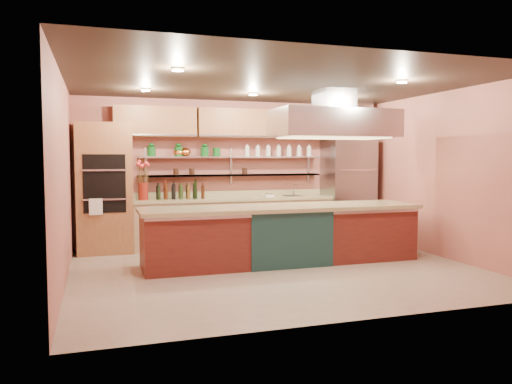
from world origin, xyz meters
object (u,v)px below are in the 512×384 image
object	(u,v)px
kitchen_scale	(269,194)
green_canister	(217,152)
refrigerator	(348,189)
island	(282,234)
copper_kettle	(185,152)
flower_vase	(143,191)

from	to	relation	value
kitchen_scale	green_canister	xyz separation A→B (m)	(-1.00, 0.22, 0.82)
refrigerator	green_canister	world-z (taller)	refrigerator
refrigerator	island	world-z (taller)	refrigerator
kitchen_scale	refrigerator	bearing A→B (deg)	13.71
island	kitchen_scale	bearing A→B (deg)	77.70
island	green_canister	xyz separation A→B (m)	(-0.61, 1.95, 1.34)
green_canister	kitchen_scale	bearing A→B (deg)	-12.46
copper_kettle	flower_vase	bearing A→B (deg)	-164.81
copper_kettle	green_canister	bearing A→B (deg)	0.00
green_canister	flower_vase	bearing A→B (deg)	-171.16
refrigerator	flower_vase	xyz separation A→B (m)	(-4.13, 0.01, 0.04)
island	flower_vase	xyz separation A→B (m)	(-2.02, 1.73, 0.62)
island	copper_kettle	bearing A→B (deg)	122.20
kitchen_scale	copper_kettle	bearing A→B (deg)	-173.79
kitchen_scale	flower_vase	bearing A→B (deg)	-165.96
green_canister	refrigerator	bearing A→B (deg)	-4.85
refrigerator	kitchen_scale	size ratio (longest dim) A/B	12.91
green_canister	island	bearing A→B (deg)	-72.65
refrigerator	kitchen_scale	bearing A→B (deg)	179.67
green_canister	copper_kettle	bearing A→B (deg)	180.00
kitchen_scale	green_canister	bearing A→B (deg)	-178.42
refrigerator	island	distance (m)	2.78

